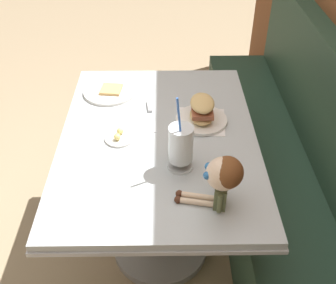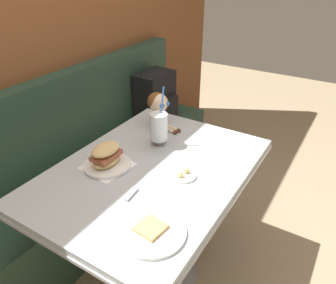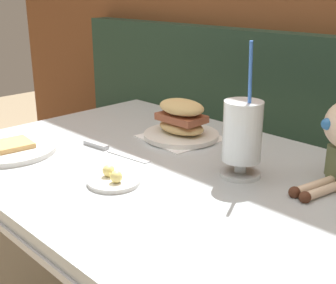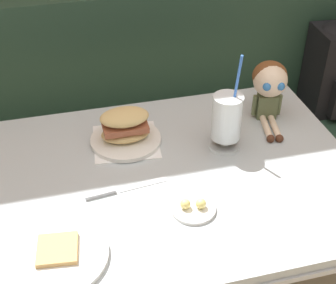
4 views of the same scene
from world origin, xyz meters
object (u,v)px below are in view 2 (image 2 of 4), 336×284
object	(u,v)px
sandwich_plate	(106,158)
seated_doll	(158,105)
butter_knife	(135,190)
backpack	(155,94)
milkshake_glass	(159,128)
toast_plate	(151,232)
butter_saucer	(183,175)

from	to	relation	value
sandwich_plate	seated_doll	xyz separation A→B (m)	(0.48, 0.03, 0.08)
sandwich_plate	butter_knife	size ratio (longest dim) A/B	0.93
butter_knife	seated_doll	distance (m)	0.62
butter_knife	backpack	size ratio (longest dim) A/B	0.58
backpack	seated_doll	bearing A→B (deg)	-144.76
butter_knife	backpack	bearing A→B (deg)	29.82
milkshake_glass	seated_doll	xyz separation A→B (m)	(0.19, 0.13, 0.03)
toast_plate	milkshake_glass	size ratio (longest dim) A/B	0.79
milkshake_glass	butter_knife	bearing A→B (deg)	-161.95
butter_knife	milkshake_glass	bearing A→B (deg)	18.05
toast_plate	milkshake_glass	xyz separation A→B (m)	(0.53, 0.31, 0.09)
toast_plate	butter_knife	distance (m)	0.25
sandwich_plate	seated_doll	distance (m)	0.49
sandwich_plate	backpack	bearing A→B (deg)	22.00
toast_plate	butter_saucer	size ratio (longest dim) A/B	2.08
toast_plate	sandwich_plate	size ratio (longest dim) A/B	1.14
butter_saucer	toast_plate	bearing A→B (deg)	-168.58
sandwich_plate	butter_knife	distance (m)	0.24
milkshake_glass	backpack	distance (m)	0.93
backpack	milkshake_glass	bearing A→B (deg)	-145.20
milkshake_glass	sandwich_plate	bearing A→B (deg)	160.86
toast_plate	butter_saucer	xyz separation A→B (m)	(0.36, 0.07, 0.00)
backpack	toast_plate	bearing A→B (deg)	-146.97
toast_plate	butter_knife	size ratio (longest dim) A/B	1.06
toast_plate	butter_saucer	world-z (taller)	butter_saucer
sandwich_plate	backpack	world-z (taller)	sandwich_plate
sandwich_plate	butter_saucer	bearing A→B (deg)	-70.99
milkshake_glass	backpack	bearing A→B (deg)	34.80
milkshake_glass	butter_knife	size ratio (longest dim) A/B	1.34
toast_plate	backpack	world-z (taller)	backpack
sandwich_plate	seated_doll	world-z (taller)	seated_doll
milkshake_glass	butter_knife	distance (m)	0.40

